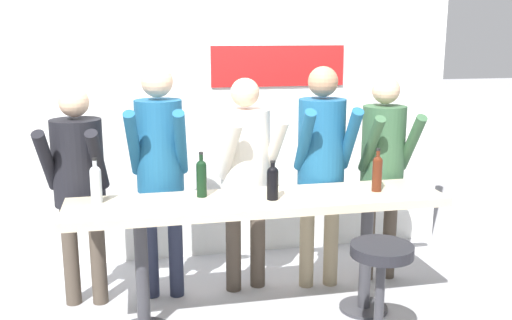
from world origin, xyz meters
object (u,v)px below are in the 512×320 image
(bar_stool, at_px, (380,284))
(wine_bottle_3, at_px, (273,181))
(tasting_table, at_px, (259,217))
(person_center_right, at_px, (383,156))
(person_center_left, at_px, (246,162))
(wine_bottle_2, at_px, (96,182))
(person_far_left, at_px, (78,174))
(person_center, at_px, (322,154))
(wine_bottle_0, at_px, (201,176))
(person_left, at_px, (160,157))
(wine_bottle_1, at_px, (377,172))

(bar_stool, xyz_separation_m, wine_bottle_3, (-0.55, 0.59, 0.54))
(tasting_table, xyz_separation_m, person_center_right, (1.14, 0.50, 0.27))
(bar_stool, relative_size, person_center_right, 0.45)
(person_center_left, height_order, wine_bottle_3, person_center_left)
(wine_bottle_2, bearing_deg, person_far_left, 109.42)
(tasting_table, bearing_deg, person_center, 37.88)
(person_center, relative_size, wine_bottle_2, 5.81)
(person_far_left, height_order, wine_bottle_0, person_far_left)
(person_center, distance_m, wine_bottle_3, 0.75)
(person_center_right, distance_m, wine_bottle_3, 1.19)
(person_left, height_order, wine_bottle_2, person_left)
(wine_bottle_2, bearing_deg, person_center_left, 21.47)
(person_center, height_order, wine_bottle_2, person_center)
(person_left, distance_m, person_center_right, 1.79)
(person_left, relative_size, wine_bottle_3, 6.63)
(tasting_table, relative_size, wine_bottle_2, 8.49)
(person_center_right, xyz_separation_m, wine_bottle_2, (-2.23, -0.39, 0.00))
(wine_bottle_3, bearing_deg, tasting_table, 149.22)
(wine_bottle_0, bearing_deg, person_center_right, 14.18)
(wine_bottle_2, bearing_deg, tasting_table, -6.11)
(wine_bottle_1, distance_m, wine_bottle_3, 0.78)
(tasting_table, distance_m, wine_bottle_1, 0.91)
(tasting_table, distance_m, person_far_left, 1.37)
(person_left, bearing_deg, person_center_right, 6.31)
(person_left, bearing_deg, person_center, 4.50)
(person_center_left, xyz_separation_m, wine_bottle_3, (0.07, -0.60, -0.00))
(bar_stool, height_order, person_center_left, person_center_left)
(person_center_left, bearing_deg, wine_bottle_2, -168.55)
(person_center_right, bearing_deg, person_left, -179.39)
(person_center_left, bearing_deg, wine_bottle_1, -43.16)
(person_center, bearing_deg, tasting_table, -138.76)
(wine_bottle_1, bearing_deg, wine_bottle_0, 174.33)
(person_left, xyz_separation_m, wine_bottle_2, (-0.44, -0.42, -0.07))
(wine_bottle_0, xyz_separation_m, wine_bottle_1, (1.25, -0.12, -0.00))
(person_left, height_order, wine_bottle_1, person_left)
(person_left, relative_size, wine_bottle_2, 5.87)
(person_center_left, distance_m, wine_bottle_0, 0.59)
(bar_stool, relative_size, person_far_left, 0.46)
(tasting_table, bearing_deg, bar_stool, -45.28)
(bar_stool, bearing_deg, wine_bottle_1, 69.75)
(wine_bottle_0, relative_size, wine_bottle_3, 1.16)
(person_center_right, relative_size, wine_bottle_2, 5.54)
(wine_bottle_0, xyz_separation_m, wine_bottle_3, (0.46, -0.17, -0.02))
(wine_bottle_3, bearing_deg, wine_bottle_0, 159.92)
(person_left, relative_size, person_center_right, 1.06)
(person_center_left, bearing_deg, wine_bottle_3, -93.60)
(person_left, relative_size, wine_bottle_0, 5.70)
(bar_stool, distance_m, person_center_right, 1.37)
(person_center, xyz_separation_m, wine_bottle_1, (0.26, -0.48, -0.05))
(wine_bottle_0, distance_m, wine_bottle_2, 0.70)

